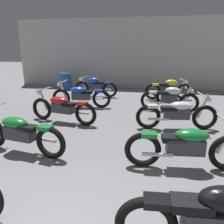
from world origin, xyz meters
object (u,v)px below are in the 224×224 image
Objects in this scene: motorcycle_left_row_3 at (81,95)px; motorcycle_right_row_2 at (177,113)px; motorcycle_right_row_3 at (170,98)px; oil_drum at (66,81)px; motorcycle_right_row_0 at (213,220)px; motorcycle_right_row_1 at (186,145)px; motorcycle_left_row_2 at (62,107)px; motorcycle_left_row_1 at (19,132)px; motorcycle_right_row_4 at (169,89)px; motorcycle_left_row_4 at (95,86)px.

motorcycle_left_row_3 and motorcycle_right_row_2 have the same top height.
oil_drum is (-5.10, 3.25, -0.03)m from motorcycle_right_row_3.
motorcycle_right_row_1 is at bearing 91.13° from motorcycle_right_row_0.
motorcycle_left_row_2 and motorcycle_right_row_1 have the same top height.
motorcycle_left_row_1 is 1.09× the size of motorcycle_right_row_0.
motorcycle_right_row_0 is 1.00× the size of motorcycle_right_row_3.
motorcycle_right_row_1 and motorcycle_right_row_2 have the same top height.
oil_drum is (-5.17, 1.41, -0.03)m from motorcycle_right_row_4.
motorcycle_right_row_4 is at bearing 90.15° from motorcycle_right_row_1.
motorcycle_right_row_0 is at bearing -59.73° from motorcycle_left_row_3.
motorcycle_right_row_1 reaches higher than motorcycle_left_row_4.
motorcycle_right_row_2 is (3.33, 2.06, 0.00)m from motorcycle_left_row_1.
motorcycle_left_row_3 is 1.00× the size of motorcycle_right_row_2.
motorcycle_right_row_0 is 1.01× the size of motorcycle_right_row_4.
motorcycle_left_row_2 is at bearing -131.20° from motorcycle_right_row_4.
motorcycle_right_row_1 reaches higher than motorcycle_right_row_0.
motorcycle_right_row_1 is at bearing -90.67° from motorcycle_right_row_2.
motorcycle_left_row_1 is at bearing 151.00° from motorcycle_right_row_0.
motorcycle_left_row_2 is 3.66m from motorcycle_left_row_4.
motorcycle_left_row_4 is 0.91× the size of motorcycle_right_row_1.
oil_drum is at bearing 104.82° from motorcycle_left_row_1.
motorcycle_left_row_3 and motorcycle_right_row_1 have the same top height.
motorcycle_left_row_4 is 1.01× the size of motorcycle_right_row_4.
motorcycle_right_row_3 is (-0.08, 3.87, 0.01)m from motorcycle_right_row_1.
motorcycle_left_row_1 is 1.10× the size of motorcycle_right_row_4.
motorcycle_left_row_4 is (0.02, 3.66, 0.01)m from motorcycle_left_row_2.
motorcycle_left_row_1 reaches higher than motorcycle_right_row_0.
motorcycle_left_row_2 is 2.53× the size of oil_drum.
motorcycle_left_row_3 is 4.97m from motorcycle_right_row_1.
motorcycle_right_row_3 is at bearing -30.54° from motorcycle_left_row_4.
motorcycle_left_row_4 is 3.18m from motorcycle_right_row_4.
motorcycle_left_row_2 is at bearing 147.50° from motorcycle_right_row_1.
motorcycle_right_row_3 is (3.16, 0.09, 0.01)m from motorcycle_left_row_3.
motorcycle_left_row_3 is 1.11× the size of motorcycle_right_row_4.
motorcycle_left_row_1 is 1.00× the size of motorcycle_left_row_2.
motorcycle_right_row_2 is at bearing -89.37° from motorcycle_right_row_4.
motorcycle_right_row_4 is (-0.04, 3.62, 0.01)m from motorcycle_right_row_2.
motorcycle_right_row_4 is (3.22, 1.92, 0.01)m from motorcycle_left_row_3.
motorcycle_right_row_2 is (3.21, -3.62, -0.01)m from motorcycle_left_row_4.
motorcycle_right_row_1 is 1.00× the size of motorcycle_right_row_2.
motorcycle_right_row_2 reaches higher than motorcycle_right_row_0.
motorcycle_right_row_3 is (-0.11, 5.69, 0.00)m from motorcycle_right_row_0.
motorcycle_right_row_0 is at bearing -88.87° from motorcycle_right_row_1.
motorcycle_left_row_3 is 3.87m from oil_drum.
motorcycle_left_row_4 is 6.54m from motorcycle_right_row_1.
motorcycle_right_row_1 is at bearing -0.50° from motorcycle_left_row_1.
motorcycle_left_row_3 is 2.55× the size of oil_drum.
motorcycle_right_row_1 is at bearing -49.44° from motorcycle_left_row_3.
motorcycle_left_row_1 is 3.82m from motorcycle_right_row_0.
motorcycle_right_row_4 reaches higher than oil_drum.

